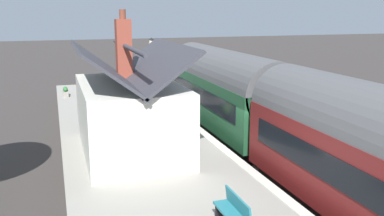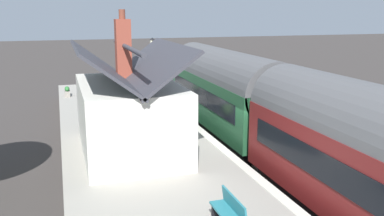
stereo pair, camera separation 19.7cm
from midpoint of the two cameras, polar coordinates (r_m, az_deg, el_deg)
name	(u,v)px [view 2 (the right image)]	position (r m, az deg, el deg)	size (l,w,h in m)	color
ground_plane	(242,163)	(17.91, 7.06, -7.41)	(160.00, 160.00, 0.00)	#383330
platform	(146,162)	(16.55, -5.92, -7.29)	(32.00, 6.13, 1.00)	gray
platform_edge_coping	(216,143)	(17.15, 3.55, -4.72)	(32.00, 0.36, 0.02)	beige
rail_near	(277,158)	(18.59, 11.65, -6.59)	(52.00, 0.08, 0.14)	gray
rail_far	(246,161)	(17.96, 7.59, -7.14)	(52.00, 0.08, 0.14)	gray
train	(275,115)	(16.84, 11.39, -0.99)	(21.23, 2.73, 4.32)	black
station_building	(129,114)	(15.96, -8.06, -0.78)	(6.28, 3.75, 5.26)	silver
bench_platform_end	(141,105)	(21.80, -6.63, 0.35)	(1.41, 0.45, 0.88)	#26727F
bench_mid_platform	(126,93)	(25.34, -8.61, 2.07)	(1.41, 0.47, 0.88)	#26727F
bench_near_building	(229,212)	(10.58, 5.59, -13.75)	(1.40, 0.44, 0.88)	#26727F
planter_by_door	(67,91)	(27.49, -16.23, 2.14)	(0.87, 0.32, 0.60)	gray
planter_bench_left	(187,115)	(19.61, -0.45, -0.92)	(0.67, 0.67, 0.97)	black
planter_bench_right	(141,111)	(20.71, -6.55, -0.39)	(0.49, 0.49, 0.78)	gray
planter_under_sign	(97,94)	(24.97, -12.48, 1.79)	(0.66, 0.66, 0.94)	gray
planter_corner_building	(144,92)	(25.90, -6.22, 2.16)	(0.41, 0.41, 0.74)	black
lamp_post_platform	(153,59)	(23.42, -5.06, 6.61)	(0.32, 0.50, 3.78)	black
station_sign_board	(161,89)	(22.39, -3.89, 2.60)	(0.96, 0.06, 1.57)	black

